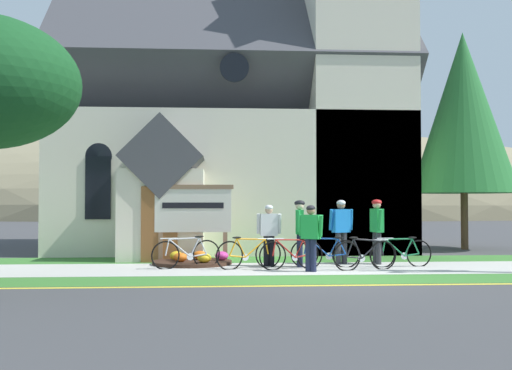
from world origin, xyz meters
TOP-DOWN VIEW (x-y plane):
  - ground at (0.00, 4.00)m, footprint 140.00×140.00m
  - sidewalk_slab at (-2.11, 2.16)m, footprint 32.00×2.77m
  - grass_verge at (-2.11, 0.02)m, footprint 32.00×1.51m
  - church_lawn at (-2.11, 4.54)m, footprint 24.00×1.98m
  - curb_paint_stripe at (-2.11, -0.88)m, footprint 28.00×0.16m
  - church_building at (-1.54, 9.20)m, footprint 12.20×9.97m
  - church_sign at (-3.29, 3.87)m, footprint 2.23×0.21m
  - flower_bed at (-3.26, 3.33)m, footprint 2.11×2.11m
  - bicycle_silver at (0.13, 2.41)m, footprint 1.75×0.29m
  - bicycle_black at (2.07, 2.33)m, footprint 1.70×0.29m
  - bicycle_yellow at (-0.78, 2.04)m, footprint 1.66×0.56m
  - bicycle_red at (-1.83, 2.20)m, footprint 1.67×0.73m
  - bicycle_blue at (-3.38, 2.37)m, footprint 1.69×0.62m
  - bicycle_green at (0.98, 1.71)m, footprint 1.67×0.45m
  - cyclist_in_orange_jersey at (-0.52, 2.49)m, footprint 0.30×0.74m
  - cyclist_in_white_jersey at (-1.28, 2.73)m, footprint 0.63×0.27m
  - cyclist_in_green_jersey at (1.64, 3.05)m, footprint 0.31×0.81m
  - cyclist_in_blue_jersey at (0.69, 3.13)m, footprint 0.66×0.37m
  - cyclist_in_yellow_jersey at (-0.39, 1.43)m, footprint 0.51×0.56m
  - roadside_conifer at (6.11, 7.90)m, footprint 3.70×3.70m
  - distant_hill at (2.39, 63.10)m, footprint 108.88×48.99m

SIDE VIEW (x-z plane):
  - ground at x=0.00m, z-range 0.00..0.00m
  - distant_hill at x=2.39m, z-range -10.63..10.63m
  - curb_paint_stripe at x=-2.11m, z-range 0.00..0.01m
  - grass_verge at x=-2.11m, z-range 0.00..0.01m
  - church_lawn at x=-2.11m, z-range 0.00..0.01m
  - sidewalk_slab at x=-2.11m, z-range 0.00..0.01m
  - flower_bed at x=-3.26m, z-range -0.08..0.26m
  - bicycle_black at x=2.07m, z-range -0.03..0.76m
  - bicycle_yellow at x=-0.78m, z-range -0.02..0.77m
  - bicycle_silver at x=0.13m, z-range -0.03..0.77m
  - bicycle_blue at x=-3.38m, z-range -0.04..0.79m
  - bicycle_green at x=0.98m, z-range -0.04..0.80m
  - bicycle_red at x=-1.83m, z-range -0.04..0.79m
  - cyclist_in_yellow_jersey at x=-0.39m, z-range 0.12..1.71m
  - cyclist_in_white_jersey at x=-1.28m, z-range 0.12..1.72m
  - cyclist_in_orange_jersey at x=-0.52m, z-range 0.15..1.86m
  - cyclist_in_blue_jersey at x=0.69m, z-range 0.15..1.87m
  - cyclist_in_green_jersey at x=1.64m, z-range 0.16..1.89m
  - church_sign at x=-3.29m, z-range 0.35..2.49m
  - church_building at x=-1.54m, z-range -1.91..11.06m
  - roadside_conifer at x=6.11m, z-range 0.99..8.73m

